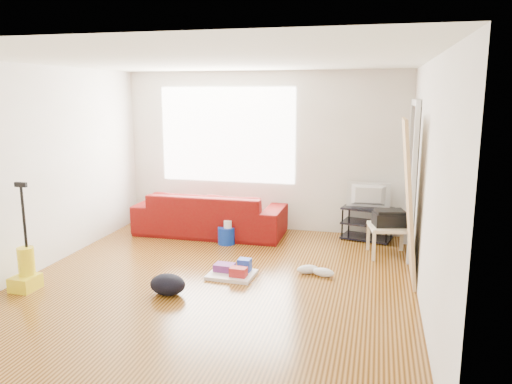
% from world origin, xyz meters
% --- Properties ---
extents(room, '(4.51, 5.01, 2.51)m').
position_xyz_m(room, '(0.07, 0.15, 1.25)').
color(room, '#442306').
rests_on(room, ground).
extents(sofa, '(2.28, 0.89, 0.67)m').
position_xyz_m(sofa, '(-0.72, 1.95, 0.00)').
color(sofa, '#600506').
rests_on(sofa, ground).
extents(tv_stand, '(0.79, 0.56, 0.49)m').
position_xyz_m(tv_stand, '(1.65, 2.22, 0.26)').
color(tv_stand, black).
rests_on(tv_stand, ground).
extents(tv, '(0.63, 0.08, 0.36)m').
position_xyz_m(tv, '(1.65, 2.22, 0.68)').
color(tv, black).
rests_on(tv, tv_stand).
extents(side_table, '(0.59, 0.59, 0.42)m').
position_xyz_m(side_table, '(1.95, 1.52, 0.35)').
color(side_table, beige).
rests_on(side_table, ground).
extents(printer, '(0.47, 0.40, 0.22)m').
position_xyz_m(printer, '(1.95, 1.52, 0.52)').
color(printer, black).
rests_on(printer, side_table).
extents(bucket, '(0.25, 0.25, 0.25)m').
position_xyz_m(bucket, '(-0.33, 1.51, 0.00)').
color(bucket, '#0B2C9B').
rests_on(bucket, ground).
extents(toilet_paper, '(0.11, 0.11, 0.10)m').
position_xyz_m(toilet_paper, '(-0.30, 1.48, 0.18)').
color(toilet_paper, white).
rests_on(toilet_paper, bucket).
extents(cleaning_tray, '(0.56, 0.46, 0.20)m').
position_xyz_m(cleaning_tray, '(0.14, 0.27, 0.06)').
color(cleaning_tray, silver).
rests_on(cleaning_tray, ground).
extents(backpack, '(0.46, 0.40, 0.22)m').
position_xyz_m(backpack, '(-0.40, -0.42, 0.00)').
color(backpack, black).
rests_on(backpack, ground).
extents(sneakers, '(0.49, 0.25, 0.11)m').
position_xyz_m(sneakers, '(1.09, 0.54, 0.05)').
color(sneakers, silver).
rests_on(sneakers, ground).
extents(vacuum, '(0.26, 0.30, 1.21)m').
position_xyz_m(vacuum, '(-2.00, -0.66, 0.22)').
color(vacuum, yellow).
rests_on(vacuum, ground).
extents(door_panel, '(0.24, 0.76, 1.89)m').
position_xyz_m(door_panel, '(2.13, 0.66, 0.00)').
color(door_panel, '#A07C4F').
rests_on(door_panel, ground).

